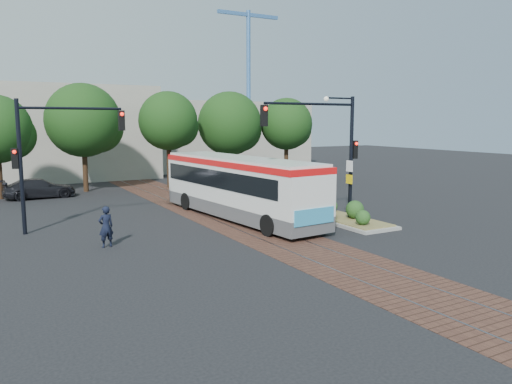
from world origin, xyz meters
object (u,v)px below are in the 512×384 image
Objects in this scene: signal_pole_main at (332,139)px; officer at (106,227)px; parked_car at (39,188)px; city_bus at (239,184)px; traffic_island at (346,216)px; signal_pole_left at (47,147)px.

officer is (-10.69, 0.67, -3.32)m from signal_pole_main.
parked_car is (-11.62, 15.87, -3.51)m from signal_pole_main.
officer is 0.37× the size of parked_car.
traffic_island is (4.22, -3.58, -1.44)m from city_bus.
parked_car is (-0.94, 15.20, -0.18)m from officer.
signal_pole_main is at bearing -147.03° from parked_car.
traffic_island is 0.87× the size of signal_pole_left.
signal_pole_left is at bearing 173.61° from parked_car.
city_bus is 7.99m from officer.
city_bus is at bearing -169.35° from officer.
city_bus is 5.35m from signal_pole_main.
traffic_island is 11.68m from officer.
parked_car is at bearing -96.64° from officer.
signal_pole_main reaches higher than parked_car.
signal_pole_main reaches higher than officer.
city_bus is 2.01× the size of signal_pole_left.
traffic_island is at bearing -45.63° from city_bus.
signal_pole_left reaches higher than city_bus.
officer is at bearing -164.51° from city_bus.
signal_pole_left reaches higher than traffic_island.
city_bus is 5.72m from traffic_island.
officer is at bearing -179.72° from parked_car.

